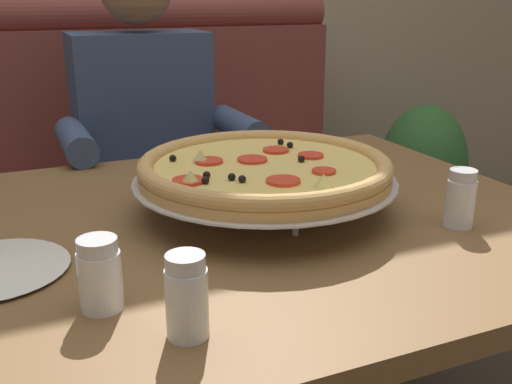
# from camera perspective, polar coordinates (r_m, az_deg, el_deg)

# --- Properties ---
(booth_bench) EXTENTS (1.66, 0.78, 1.13)m
(booth_bench) POSITION_cam_1_polar(r_m,az_deg,el_deg) (2.12, -11.30, -1.93)
(booth_bench) COLOR brown
(booth_bench) RESTS_ON ground_plane
(dining_table) EXTENTS (1.25, 1.00, 0.72)m
(dining_table) POSITION_cam_1_polar(r_m,az_deg,el_deg) (1.16, -1.43, -6.07)
(dining_table) COLOR brown
(dining_table) RESTS_ON ground_plane
(diner_main) EXTENTS (0.54, 0.64, 1.27)m
(diner_main) POSITION_cam_1_polar(r_m,az_deg,el_deg) (1.78, -9.94, 4.72)
(diner_main) COLOR #2D3342
(diner_main) RESTS_ON ground_plane
(pizza) EXTENTS (0.51, 0.51, 0.12)m
(pizza) POSITION_cam_1_polar(r_m,az_deg,el_deg) (1.14, 0.82, 2.21)
(pizza) COLOR silver
(pizza) RESTS_ON dining_table
(shaker_oregano) EXTENTS (0.06, 0.06, 0.10)m
(shaker_oregano) POSITION_cam_1_polar(r_m,az_deg,el_deg) (0.83, -14.79, -8.15)
(shaker_oregano) COLOR white
(shaker_oregano) RESTS_ON dining_table
(shaker_pepper_flakes) EXTENTS (0.05, 0.05, 0.11)m
(shaker_pepper_flakes) POSITION_cam_1_polar(r_m,az_deg,el_deg) (1.14, 19.08, -0.96)
(shaker_pepper_flakes) COLOR white
(shaker_pepper_flakes) RESTS_ON dining_table
(shaker_parmesan) EXTENTS (0.05, 0.05, 0.11)m
(shaker_parmesan) POSITION_cam_1_polar(r_m,az_deg,el_deg) (0.74, -6.67, -10.51)
(shaker_parmesan) COLOR white
(shaker_parmesan) RESTS_ON dining_table
(potted_plant) EXTENTS (0.36, 0.36, 0.70)m
(potted_plant) POSITION_cam_1_polar(r_m,az_deg,el_deg) (2.59, 15.68, 1.26)
(potted_plant) COLOR brown
(potted_plant) RESTS_ON ground_plane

